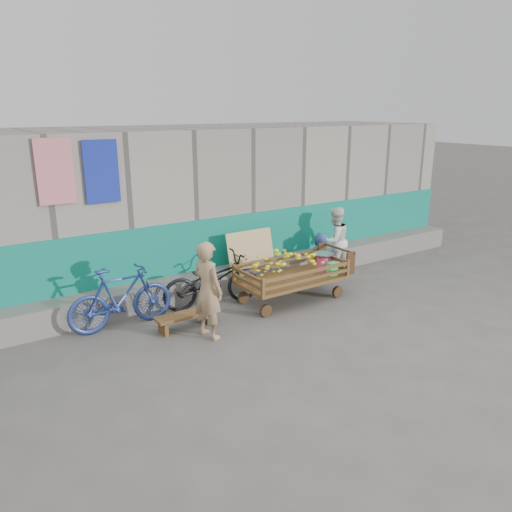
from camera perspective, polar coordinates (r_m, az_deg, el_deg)
ground at (r=7.92m, az=6.44°, el=-8.73°), size 80.00×80.00×0.00m
building_wall at (r=10.74m, az=-7.37°, el=6.22°), size 12.00×3.50×3.00m
banana_cart at (r=8.93m, az=3.93°, el=-1.47°), size 2.12×0.97×0.90m
bench at (r=8.05m, az=-7.95°, el=-6.94°), size 1.00×0.30×0.25m
vendor_man at (r=7.51m, az=-5.53°, el=-3.91°), size 0.48×0.62×1.51m
woman at (r=10.55m, az=8.98°, el=1.75°), size 0.70×0.55×1.42m
child at (r=10.34m, az=7.39°, el=0.11°), size 0.47×0.33×0.93m
bicycle_dark at (r=8.77m, az=-5.05°, el=-2.82°), size 1.86×0.86×0.94m
bicycle_blue at (r=8.16m, az=-15.20°, el=-4.62°), size 1.68×0.49×1.01m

